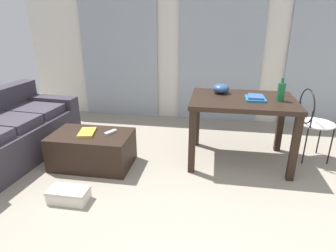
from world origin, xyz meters
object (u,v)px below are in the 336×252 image
at_px(wire_chair, 311,117).
at_px(tv_remote_primary, 111,132).
at_px(book_stack, 255,98).
at_px(couch, 5,134).
at_px(shoebox, 69,195).
at_px(coffee_table, 93,150).
at_px(bowl, 221,88).
at_px(craft_table, 242,108).
at_px(bottle_near, 281,92).
at_px(magazine, 87,132).

distance_m(wire_chair, tv_remote_primary, 2.28).
xyz_separation_m(wire_chair, book_stack, (-0.67, -0.21, 0.25)).
bearing_deg(couch, shoebox, -31.26).
xyz_separation_m(coffee_table, bowl, (1.39, 0.58, 0.62)).
bearing_deg(couch, book_stack, 7.31).
relative_size(craft_table, bowl, 5.87).
relative_size(bottle_near, magazine, 0.96).
height_order(craft_table, magazine, craft_table).
xyz_separation_m(tv_remote_primary, magazine, (-0.25, -0.05, 0.00)).
height_order(bowl, book_stack, bowl).
height_order(couch, bowl, bowl).
xyz_separation_m(bottle_near, bowl, (-0.61, 0.23, -0.05)).
bearing_deg(coffee_table, wire_chair, 13.39).
bearing_deg(coffee_table, bowl, 22.51).
relative_size(couch, wire_chair, 2.14).
height_order(bowl, tv_remote_primary, bowl).
distance_m(tv_remote_primary, shoebox, 0.83).
xyz_separation_m(wire_chair, shoebox, (-2.36, -1.26, -0.46)).
xyz_separation_m(coffee_table, book_stack, (1.75, 0.36, 0.58)).
relative_size(coffee_table, craft_table, 0.78).
relative_size(bottle_near, tv_remote_primary, 1.59).
height_order(bottle_near, tv_remote_primary, bottle_near).
bearing_deg(wire_chair, book_stack, -162.24).
distance_m(book_stack, tv_remote_primary, 1.62).
distance_m(wire_chair, book_stack, 0.75).
distance_m(craft_table, book_stack, 0.18).
relative_size(wire_chair, magazine, 3.27).
distance_m(bowl, shoebox, 1.98).
bearing_deg(coffee_table, magazine, 173.19).
bearing_deg(bottle_near, shoebox, -151.92).
xyz_separation_m(book_stack, tv_remote_primary, (-1.54, -0.31, -0.38)).
height_order(bowl, magazine, bowl).
bearing_deg(bottle_near, bowl, 159.82).
bearing_deg(couch, craft_table, 8.22).
xyz_separation_m(tv_remote_primary, shoebox, (-0.15, -0.74, -0.33)).
bearing_deg(magazine, craft_table, 1.32).
bearing_deg(book_stack, coffee_table, -168.32).
bearing_deg(craft_table, book_stack, -12.36).
xyz_separation_m(coffee_table, bottle_near, (2.00, 0.35, 0.67)).
distance_m(craft_table, shoebox, 1.99).
bearing_deg(craft_table, tv_remote_primary, -166.65).
bearing_deg(wire_chair, craft_table, -166.81).
bearing_deg(magazine, coffee_table, -18.45).
xyz_separation_m(couch, wire_chair, (3.50, 0.58, 0.22)).
bearing_deg(tv_remote_primary, shoebox, -74.20).
bearing_deg(bottle_near, book_stack, 177.16).
relative_size(coffee_table, magazine, 3.37).
distance_m(couch, coffee_table, 1.08).
relative_size(couch, craft_table, 1.61).
bearing_deg(couch, bottle_near, 6.49).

